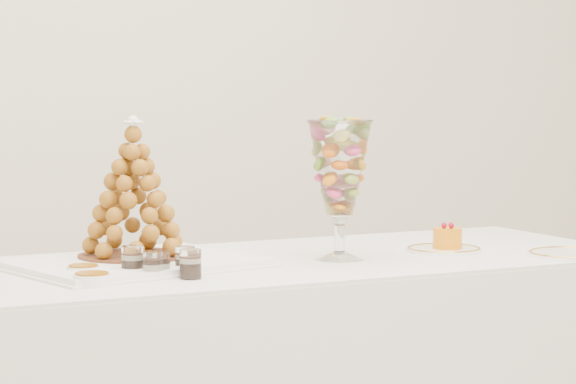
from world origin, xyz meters
name	(u,v)px	position (x,y,z in m)	size (l,w,h in m)	color
lace_tray	(133,263)	(-0.35, 0.37, 0.77)	(0.59, 0.44, 0.02)	white
macaron_vase	(340,170)	(0.20, 0.28, 1.00)	(0.17, 0.17, 0.37)	white
cake_plate	(444,250)	(0.53, 0.30, 0.76)	(0.21, 0.21, 0.01)	white
spare_plate	(573,254)	(0.80, 0.07, 0.76)	(0.24, 0.24, 0.01)	white
verrine_a	(132,261)	(-0.40, 0.23, 0.80)	(0.05, 0.05, 0.07)	white
verrine_b	(161,264)	(-0.34, 0.18, 0.79)	(0.05, 0.05, 0.06)	white
verrine_c	(185,260)	(-0.26, 0.22, 0.79)	(0.05, 0.05, 0.07)	white
verrine_d	(153,265)	(-0.37, 0.17, 0.79)	(0.05, 0.05, 0.07)	white
verrine_e	(190,264)	(-0.28, 0.12, 0.79)	(0.05, 0.05, 0.07)	white
ramekin_back	(83,271)	(-0.51, 0.27, 0.77)	(0.08, 0.08, 0.03)	white
ramekin_front	(92,280)	(-0.53, 0.12, 0.77)	(0.09, 0.09, 0.03)	white
croquembouche	(134,188)	(-0.33, 0.42, 0.96)	(0.30, 0.30, 0.36)	#5E2F18
mousse_cake	(447,238)	(0.54, 0.29, 0.80)	(0.08, 0.08, 0.07)	orange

